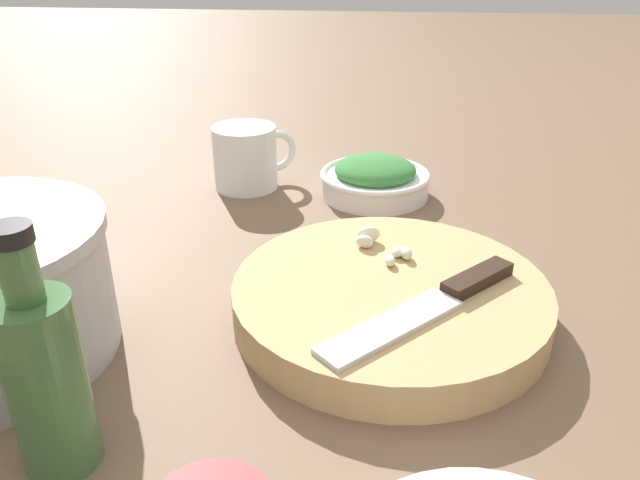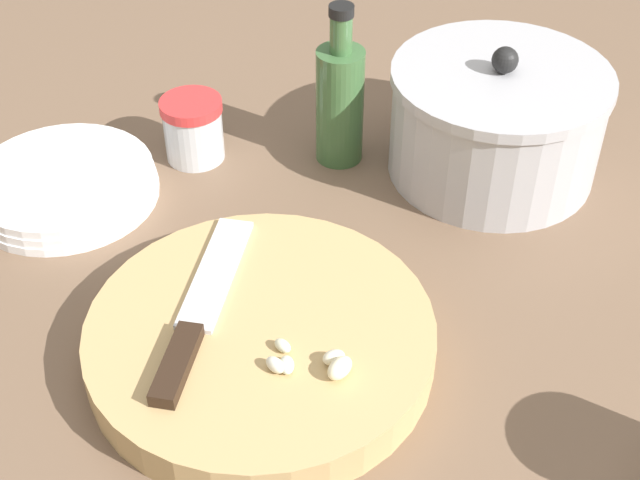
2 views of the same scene
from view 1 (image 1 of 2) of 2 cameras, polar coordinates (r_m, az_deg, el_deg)
ground_plane at (r=0.65m, az=-0.75°, el=-5.47°), size 5.00×5.00×0.00m
cutting_board at (r=0.62m, az=6.40°, el=-5.40°), size 0.31×0.31×0.04m
chef_knife at (r=0.58m, az=10.52°, el=-5.56°), size 0.19×0.18×0.01m
garlic_cloves at (r=0.66m, az=5.47°, el=-0.31°), size 0.07×0.06×0.02m
herb_bowl at (r=0.89m, az=5.04°, el=5.63°), size 0.16×0.16×0.06m
coffee_mug at (r=0.92m, az=-6.71°, el=7.54°), size 0.10×0.12×0.09m
oil_bottle at (r=0.47m, az=-23.79°, el=-11.39°), size 0.05×0.05×0.19m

